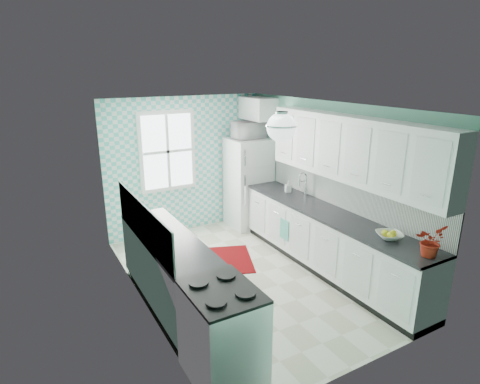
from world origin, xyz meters
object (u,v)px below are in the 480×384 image
sink (297,198)px  microwave (249,130)px  stove (222,333)px  fruit_bowl (389,235)px  fridge (248,183)px  ceiling_light (281,127)px  potted_plant (430,241)px

sink → microwave: 1.68m
stove → fruit_bowl: fruit_bowl is taller
fridge → microwave: microwave is taller
sink → stove: bearing=-143.8°
fruit_bowl → ceiling_light: bearing=150.1°
stove → microwave: microwave is taller
sink → microwave: size_ratio=0.94×
fridge → ceiling_light: bearing=-114.8°
sink → fridge: bearing=90.4°
sink → potted_plant: sink is taller
stove → sink: (2.40, 2.00, 0.42)m
fridge → fruit_bowl: (0.09, -3.28, 0.12)m
stove → microwave: 4.32m
ceiling_light → microwave: 2.85m
fridge → fruit_bowl: size_ratio=5.52×
fridge → stove: 4.12m
sink → potted_plant: size_ratio=1.47×
ceiling_light → fruit_bowl: (1.20, -0.69, -1.34)m
potted_plant → microwave: size_ratio=0.64×
stove → microwave: size_ratio=1.72×
fruit_bowl → potted_plant: potted_plant is taller
microwave → potted_plant: bearing=91.6°
microwave → stove: bearing=56.0°
stove → fruit_bowl: (2.40, 0.11, 0.47)m
sink → fruit_bowl: (-0.00, -1.89, 0.05)m
ceiling_light → fridge: size_ratio=0.20×
stove → sink: 3.15m
fridge → potted_plant: fridge is taller
sink → fruit_bowl: 1.89m
microwave → sink: bearing=94.1°
sink → potted_plant: (-0.00, -2.44, 0.19)m
ceiling_light → potted_plant: size_ratio=0.97×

